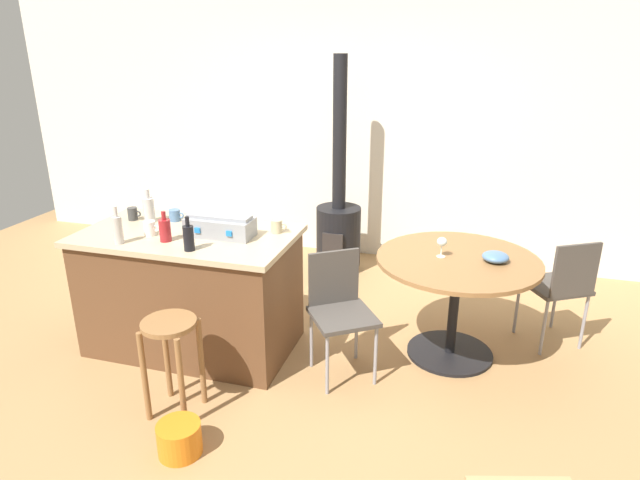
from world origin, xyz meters
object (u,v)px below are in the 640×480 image
Objects in this scene: cup_0 at (175,215)px; toolbox at (220,226)px; cup_2 at (150,228)px; bottle_2 at (118,229)px; kitchen_island at (192,290)px; wood_stove at (338,222)px; bottle_1 at (149,209)px; cup_3 at (133,214)px; bottle_3 at (165,230)px; wine_glass at (442,242)px; plastic_bucket at (179,439)px; folding_chair_far at (561,284)px; cup_1 at (277,226)px; wooden_stool at (171,346)px; serving_bowl at (496,257)px; folding_chair_near at (340,305)px; bottle_0 at (189,237)px; dining_table at (456,281)px.

toolbox is at bearing -24.19° from cup_0.
bottle_2 is at bearing -119.24° from cup_2.
kitchen_island is 12.62× the size of cup_0.
kitchen_island is at bearing -111.43° from wood_stove.
bottle_1 is 0.15m from cup_3.
cup_2 is (-0.16, 0.07, -0.03)m from bottle_3.
bottle_2 is at bearing -100.89° from cup_0.
plastic_bucket is (-1.27, -1.47, -0.78)m from wine_glass.
cup_1 is at bearing -164.10° from folding_chair_far.
toolbox reaches higher than plastic_bucket.
bottle_2 reaches higher than bottle_1.
wooden_stool is 3.50× the size of serving_bowl.
folding_chair_near is 1.29m from bottle_3.
wood_stove is 11.58× the size of serving_bowl.
toolbox is 1.42m from plastic_bucket.
bottle_0 is (-0.94, -0.28, 0.49)m from folding_chair_near.
toolbox is 2.63× the size of serving_bowl.
cup_1 is 0.98× the size of cup_2.
cup_2 is at bearing -159.75° from cup_1.
bottle_3 is 0.85× the size of plastic_bucket.
toolbox is at bearing 15.09° from cup_2.
cup_2 is at bearing 60.76° from bottle_2.
wood_stove is 1.80m from cup_0.
cup_3 reaches higher than cup_1.
bottle_3 reaches higher than plastic_bucket.
bottle_1 is at bearing -174.36° from serving_bowl.
cup_3 is at bearing 114.23° from bottle_2.
wine_glass reaches higher than folding_chair_near.
cup_0 is at bearing 79.11° from bottle_2.
wood_stove reaches higher than kitchen_island.
bottle_3 is at bearing -160.51° from folding_chair_far.
bottle_1 is 2.53m from serving_bowl.
wine_glass is at bearing 49.24° from plastic_bucket.
cup_1 is 0.46× the size of plastic_bucket.
kitchen_island is 6.11× the size of bottle_1.
wine_glass is (0.62, 0.42, 0.37)m from folding_chair_near.
cup_1 reaches higher than dining_table.
bottle_0 is at bearing -51.92° from cup_0.
dining_table is 1.87m from bottle_0.
bottle_1 is 1.19× the size of bottle_3.
folding_chair_near is 0.84m from wine_glass.
kitchen_island is 0.73× the size of wood_stove.
cup_1 is at bearing -92.26° from wood_stove.
wood_stove is at bearing 132.27° from dining_table.
cup_3 is (-0.14, -0.01, -0.05)m from bottle_1.
cup_0 reaches higher than kitchen_island.
serving_bowl is at bearing 32.10° from wooden_stool.
dining_table is at bearing 22.67° from bottle_0.
bottle_2 is (-0.52, -0.02, 0.01)m from bottle_0.
kitchen_island is 0.71m from bottle_2.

